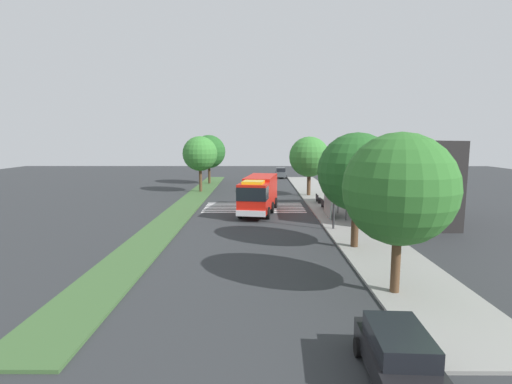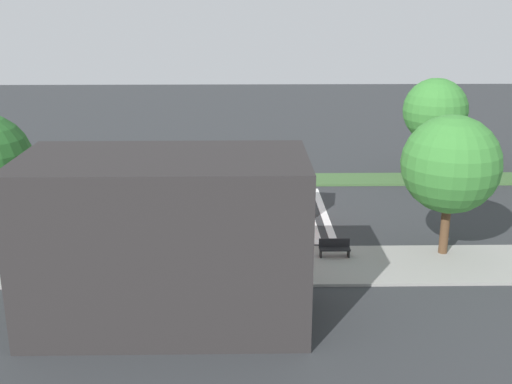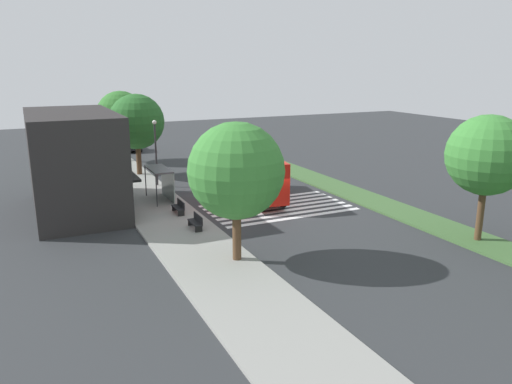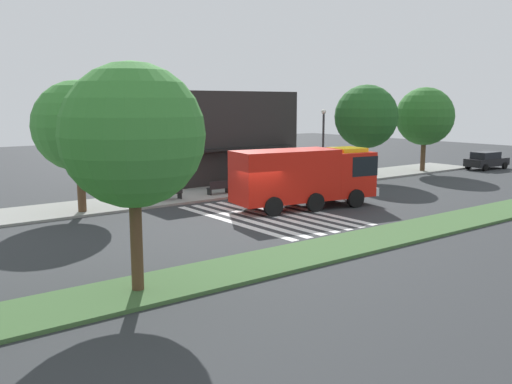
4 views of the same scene
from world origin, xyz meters
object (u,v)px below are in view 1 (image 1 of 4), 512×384
(sidewalk_tree_east, at_px, (400,189))
(median_tree_west, at_px, (200,154))
(median_tree_far_west, at_px, (209,152))
(bench_near_shelter, at_px, (324,204))
(street_lamp, at_px, (334,187))
(parked_car_mid, at_px, (400,358))
(bench_west_of_shelter, at_px, (318,198))
(sidewalk_tree_far_west, at_px, (309,157))
(sidewalk_tree_center, at_px, (357,172))
(fire_truck, at_px, (258,193))
(parked_car_west, at_px, (281,173))
(bus_stop_shelter, at_px, (331,197))

(sidewalk_tree_east, height_order, median_tree_west, sidewalk_tree_east)
(sidewalk_tree_east, distance_m, median_tree_far_west, 46.00)
(bench_near_shelter, bearing_deg, street_lamp, -4.78)
(parked_car_mid, distance_m, bench_west_of_shelter, 32.14)
(bench_west_of_shelter, bearing_deg, sidewalk_tree_far_west, -176.62)
(sidewalk_tree_center, height_order, sidewalk_tree_east, sidewalk_tree_center)
(parked_car_mid, relative_size, street_lamp, 0.85)
(fire_truck, height_order, sidewalk_tree_east, sidewalk_tree_east)
(fire_truck, bearing_deg, bench_west_of_shelter, 139.19)
(fire_truck, distance_m, sidewalk_tree_east, 20.93)
(parked_car_mid, xyz_separation_m, sidewalk_tree_east, (-6.72, 2.20, 4.12))
(fire_truck, height_order, parked_car_west, fire_truck)
(parked_car_mid, xyz_separation_m, street_lamp, (-19.50, 1.80, 2.62))
(parked_car_mid, distance_m, sidewalk_tree_east, 8.18)
(parked_car_west, height_order, sidewalk_tree_center, sidewalk_tree_center)
(parked_car_west, xyz_separation_m, median_tree_far_west, (9.84, -11.85, 4.18))
(parked_car_mid, xyz_separation_m, bench_near_shelter, (-28.35, 2.54, -0.26))
(street_lamp, height_order, sidewalk_tree_east, sidewalk_tree_east)
(bench_near_shelter, bearing_deg, bus_stop_shelter, -0.32)
(bench_west_of_shelter, bearing_deg, street_lamp, -3.38)
(fire_truck, xyz_separation_m, sidewalk_tree_east, (19.73, 6.32, 2.98))
(parked_car_west, relative_size, bus_stop_shelter, 1.25)
(street_lamp, relative_size, median_tree_far_west, 0.73)
(street_lamp, relative_size, median_tree_west, 0.76)
(fire_truck, distance_m, median_tree_far_west, 25.48)
(median_tree_far_west, bearing_deg, fire_truck, 17.79)
(bus_stop_shelter, distance_m, street_lamp, 5.15)
(median_tree_far_west, bearing_deg, bench_near_shelter, 32.98)
(fire_truck, relative_size, bench_west_of_shelter, 5.80)
(median_tree_west, bearing_deg, parked_car_mid, 16.09)
(parked_car_west, bearing_deg, bus_stop_shelter, 3.71)
(fire_truck, relative_size, median_tree_west, 1.26)
(sidewalk_tree_far_west, bearing_deg, bench_west_of_shelter, 3.38)
(sidewalk_tree_east, bearing_deg, median_tree_west, -157.77)
(parked_car_west, height_order, parked_car_mid, parked_car_west)
(bench_west_of_shelter, distance_m, sidewalk_tree_east, 25.70)
(parked_car_west, distance_m, bus_stop_shelter, 36.10)
(bus_stop_shelter, xyz_separation_m, bench_near_shelter, (-4.00, 0.02, -1.30))
(median_tree_far_west, bearing_deg, parked_car_mid, 13.20)
(bench_near_shelter, relative_size, sidewalk_tree_far_west, 0.22)
(sidewalk_tree_east, distance_m, median_tree_west, 37.12)
(sidewalk_tree_center, height_order, median_tree_far_west, median_tree_far_west)
(parked_car_mid, xyz_separation_m, median_tree_far_west, (-50.52, -11.85, 4.27))
(fire_truck, xyz_separation_m, parked_car_mid, (26.44, 4.12, -1.14))
(parked_car_west, relative_size, median_tree_far_west, 0.58)
(street_lamp, height_order, sidewalk_tree_center, sidewalk_tree_center)
(bench_near_shelter, distance_m, street_lamp, 9.34)
(bus_stop_shelter, relative_size, sidewalk_tree_center, 0.47)
(street_lamp, bearing_deg, sidewalk_tree_center, 4.47)
(bench_near_shelter, relative_size, sidewalk_tree_center, 0.21)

